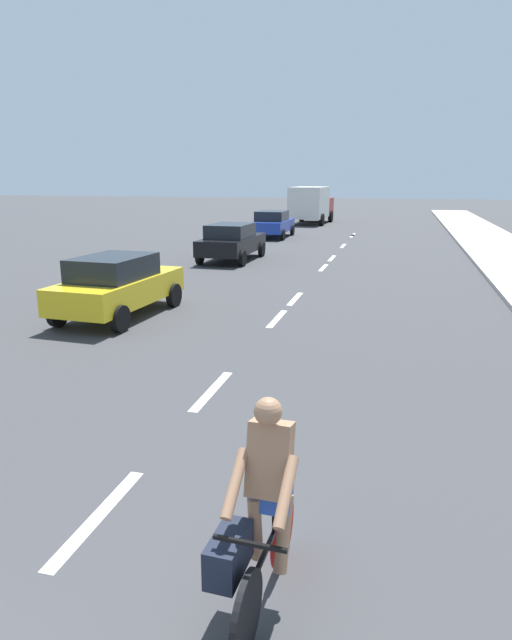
% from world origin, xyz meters
% --- Properties ---
extents(ground_plane, '(160.00, 160.00, 0.00)m').
position_xyz_m(ground_plane, '(0.00, 20.00, 0.00)').
color(ground_plane, '#38383A').
extents(lane_stripe_1, '(0.16, 1.80, 0.01)m').
position_xyz_m(lane_stripe_1, '(0.00, 3.79, 0.00)').
color(lane_stripe_1, white).
rests_on(lane_stripe_1, ground).
extents(lane_stripe_2, '(0.16, 1.80, 0.01)m').
position_xyz_m(lane_stripe_2, '(0.00, 7.41, 0.00)').
color(lane_stripe_2, white).
rests_on(lane_stripe_2, ground).
extents(lane_stripe_3, '(0.16, 1.80, 0.01)m').
position_xyz_m(lane_stripe_3, '(0.00, 12.40, 0.00)').
color(lane_stripe_3, white).
rests_on(lane_stripe_3, ground).
extents(lane_stripe_4, '(0.16, 1.80, 0.01)m').
position_xyz_m(lane_stripe_4, '(0.00, 14.84, 0.00)').
color(lane_stripe_4, white).
rests_on(lane_stripe_4, ground).
extents(lane_stripe_5, '(0.16, 1.80, 0.01)m').
position_xyz_m(lane_stripe_5, '(0.00, 20.85, 0.00)').
color(lane_stripe_5, white).
rests_on(lane_stripe_5, ground).
extents(lane_stripe_6, '(0.16, 1.80, 0.01)m').
position_xyz_m(lane_stripe_6, '(0.00, 23.55, 0.00)').
color(lane_stripe_6, white).
rests_on(lane_stripe_6, ground).
extents(lane_stripe_7, '(0.16, 1.80, 0.01)m').
position_xyz_m(lane_stripe_7, '(0.00, 28.32, 0.00)').
color(lane_stripe_7, white).
rests_on(lane_stripe_7, ground).
extents(lane_stripe_8, '(0.16, 1.80, 0.01)m').
position_xyz_m(lane_stripe_8, '(0.00, 33.64, 0.00)').
color(lane_stripe_8, white).
rests_on(lane_stripe_8, ground).
extents(lane_stripe_9, '(0.16, 1.80, 0.01)m').
position_xyz_m(lane_stripe_9, '(0.00, 34.39, 0.00)').
color(lane_stripe_9, white).
rests_on(lane_stripe_9, ground).
extents(cyclist, '(0.62, 1.71, 1.82)m').
position_xyz_m(cyclist, '(1.94, 3.04, 0.83)').
color(cyclist, black).
rests_on(cyclist, ground).
extents(parked_car_yellow, '(2.07, 4.14, 1.57)m').
position_xyz_m(parked_car_yellow, '(-3.96, 11.63, 0.84)').
color(parked_car_yellow, gold).
rests_on(parked_car_yellow, ground).
extents(parked_car_black, '(2.07, 4.39, 1.57)m').
position_xyz_m(parked_car_black, '(-4.09, 21.80, 0.84)').
color(parked_car_black, black).
rests_on(parked_car_black, ground).
extents(parked_car_blue, '(2.06, 4.41, 1.57)m').
position_xyz_m(parked_car_blue, '(-4.55, 31.54, 0.84)').
color(parked_car_blue, '#1E389E').
rests_on(parked_car_blue, ground).
extents(delivery_truck, '(2.89, 6.34, 2.80)m').
position_xyz_m(delivery_truck, '(-3.99, 42.36, 1.50)').
color(delivery_truck, maroon).
rests_on(delivery_truck, ground).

